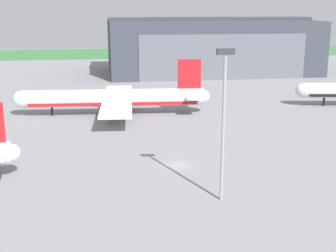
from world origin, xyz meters
name	(u,v)px	position (x,y,z in m)	size (l,w,h in m)	color
ground_plane	(178,165)	(0.00, 0.00, 0.00)	(440.00, 440.00, 0.00)	gray
grass_field_strip	(122,53)	(0.00, 187.87, 0.04)	(440.00, 56.00, 0.08)	#3B7941
maintenance_hangar	(210,46)	(31.26, 108.52, 10.28)	(79.59, 42.06, 21.48)	#383D47
airliner_far_left	(114,98)	(-9.36, 39.22, 4.01)	(47.82, 38.55, 13.44)	silver
apron_light_mast	(224,115)	(3.56, -14.93, 12.12)	(2.40, 0.50, 20.91)	#99999E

